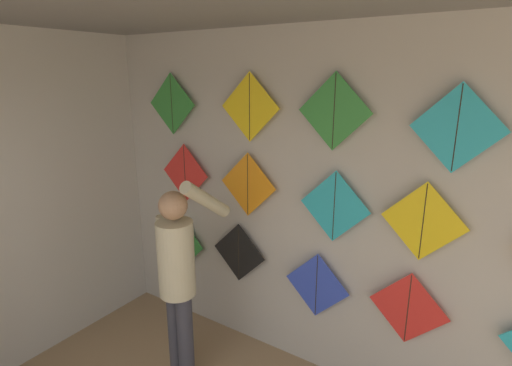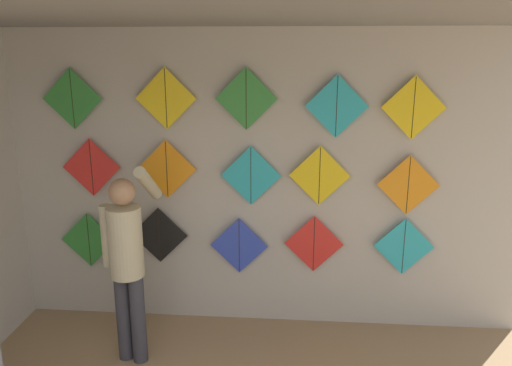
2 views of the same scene
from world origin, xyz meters
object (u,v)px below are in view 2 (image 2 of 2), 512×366
(kite_10, at_px, (72,99))
(shopkeeper, at_px, (127,254))
(kite_6, at_px, (167,169))
(kite_9, at_px, (408,185))
(kite_7, at_px, (251,176))
(kite_12, at_px, (246,99))
(kite_2, at_px, (239,246))
(kite_4, at_px, (404,246))
(kite_3, at_px, (314,244))
(kite_14, at_px, (414,108))
(kite_8, at_px, (320,176))
(kite_13, at_px, (337,106))
(kite_5, at_px, (91,167))
(kite_11, at_px, (166,99))
(kite_1, at_px, (159,235))
(kite_0, at_px, (89,240))

(kite_10, bearing_deg, shopkeeper, -46.25)
(kite_6, distance_m, kite_9, 2.20)
(kite_7, bearing_deg, kite_12, 180.00)
(kite_2, height_order, kite_4, kite_4)
(kite_3, distance_m, kite_4, 0.83)
(kite_3, height_order, kite_7, kite_7)
(kite_14, bearing_deg, kite_2, 180.00)
(kite_2, height_order, kite_9, kite_9)
(kite_9, relative_size, kite_14, 1.00)
(kite_10, relative_size, kite_14, 1.00)
(kite_4, bearing_deg, kite_7, 180.00)
(kite_6, xyz_separation_m, kite_8, (1.41, 0.00, -0.03))
(kite_6, bearing_deg, kite_4, 0.00)
(kite_4, xyz_separation_m, kite_12, (-1.46, 0.00, 1.34))
(kite_13, bearing_deg, kite_5, 180.00)
(kite_12, relative_size, kite_14, 1.00)
(shopkeeper, xyz_separation_m, kite_8, (1.59, 0.68, 0.53))
(kite_8, bearing_deg, kite_11, 180.00)
(shopkeeper, relative_size, kite_5, 3.13)
(kite_6, height_order, kite_9, kite_6)
(kite_5, relative_size, kite_6, 1.00)
(kite_9, xyz_separation_m, kite_13, (-0.66, 0.00, 0.70))
(kite_2, height_order, kite_8, kite_8)
(kite_7, relative_size, kite_12, 1.00)
(kite_8, relative_size, kite_12, 1.00)
(kite_12, distance_m, kite_13, 0.79)
(kite_1, bearing_deg, kite_7, 0.00)
(kite_3, xyz_separation_m, kite_12, (-0.63, 0.00, 1.35))
(kite_11, bearing_deg, kite_14, 0.00)
(kite_5, bearing_deg, kite_10, 180.00)
(kite_4, relative_size, kite_9, 1.00)
(kite_1, distance_m, kite_2, 0.78)
(kite_3, relative_size, kite_6, 1.00)
(kite_6, relative_size, kite_12, 1.00)
(kite_6, relative_size, kite_9, 1.00)
(shopkeeper, distance_m, kite_13, 2.18)
(kite_1, distance_m, kite_5, 0.90)
(kite_3, distance_m, kite_7, 0.88)
(kite_6, bearing_deg, kite_5, 180.00)
(kite_0, distance_m, kite_2, 1.48)
(kite_7, bearing_deg, kite_9, 0.00)
(kite_9, xyz_separation_m, kite_10, (-3.04, 0.00, 0.74))
(kite_9, relative_size, kite_13, 1.00)
(kite_2, relative_size, kite_4, 1.00)
(kite_7, bearing_deg, kite_3, 0.00)
(shopkeeper, relative_size, kite_3, 3.13)
(kite_7, height_order, kite_14, kite_14)
(shopkeeper, height_order, kite_5, kite_5)
(kite_11, bearing_deg, kite_4, 0.00)
(kite_6, xyz_separation_m, kite_14, (2.19, 0.00, 0.59))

